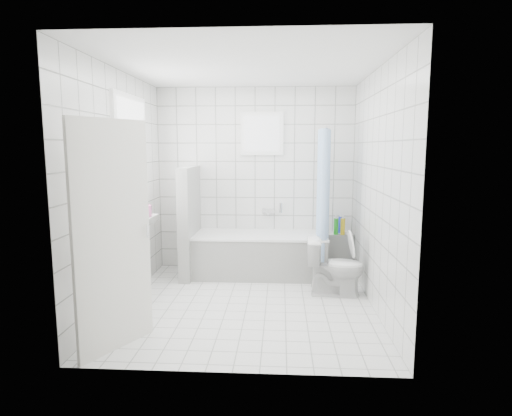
{
  "coord_description": "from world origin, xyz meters",
  "views": [
    {
      "loc": [
        0.37,
        -4.63,
        1.76
      ],
      "look_at": [
        0.08,
        0.35,
        1.05
      ],
      "focal_mm": 30.0,
      "sensor_mm": 36.0,
      "label": 1
    }
  ],
  "objects": [
    {
      "name": "toilet",
      "position": [
        1.03,
        0.37,
        0.34
      ],
      "size": [
        0.69,
        0.42,
        0.69
      ],
      "primitive_type": "imported",
      "rotation": [
        0.0,
        0.0,
        1.52
      ],
      "color": "white",
      "rests_on": "ground"
    },
    {
      "name": "wall_right",
      "position": [
        1.4,
        0.0,
        1.3
      ],
      "size": [
        0.02,
        3.0,
        2.6
      ],
      "primitive_type": "cube",
      "color": "white",
      "rests_on": "ground"
    },
    {
      "name": "window_sill",
      "position": [
        -1.31,
        0.3,
        0.86
      ],
      "size": [
        0.18,
        1.02,
        0.08
      ],
      "primitive_type": "cube",
      "color": "white",
      "rests_on": "wall_left"
    },
    {
      "name": "ground",
      "position": [
        0.0,
        0.0,
        0.0
      ],
      "size": [
        3.0,
        3.0,
        0.0
      ],
      "primitive_type": "plane",
      "color": "white",
      "rests_on": "ground"
    },
    {
      "name": "window_left",
      "position": [
        -1.35,
        0.3,
        1.6
      ],
      "size": [
        0.01,
        0.9,
        1.4
      ],
      "primitive_type": "cube",
      "color": "white",
      "rests_on": "wall_left"
    },
    {
      "name": "bathtub",
      "position": [
        0.09,
        1.12,
        0.29
      ],
      "size": [
        1.8,
        0.77,
        0.58
      ],
      "color": "white",
      "rests_on": "ground"
    },
    {
      "name": "window_back",
      "position": [
        0.1,
        1.46,
        1.95
      ],
      "size": [
        0.5,
        0.01,
        0.5
      ],
      "primitive_type": "cube",
      "color": "white",
      "rests_on": "wall_back"
    },
    {
      "name": "ceiling",
      "position": [
        0.0,
        0.0,
        2.6
      ],
      "size": [
        3.0,
        3.0,
        0.0
      ],
      "primitive_type": "plane",
      "rotation": [
        3.14,
        0.0,
        0.0
      ],
      "color": "white",
      "rests_on": "ground"
    },
    {
      "name": "wall_back",
      "position": [
        0.0,
        1.5,
        1.3
      ],
      "size": [
        2.8,
        0.02,
        2.6
      ],
      "primitive_type": "cube",
      "color": "white",
      "rests_on": "ground"
    },
    {
      "name": "sill_bottles",
      "position": [
        -1.3,
        0.23,
        1.04
      ],
      "size": [
        0.18,
        0.76,
        0.32
      ],
      "color": "pink",
      "rests_on": "window_sill"
    },
    {
      "name": "tiled_ledge",
      "position": [
        1.2,
        1.38,
        0.28
      ],
      "size": [
        0.4,
        0.24,
        0.55
      ],
      "primitive_type": "cube",
      "color": "white",
      "rests_on": "ground"
    },
    {
      "name": "wall_left",
      "position": [
        -1.4,
        0.0,
        1.3
      ],
      "size": [
        0.02,
        3.0,
        2.6
      ],
      "primitive_type": "cube",
      "color": "white",
      "rests_on": "ground"
    },
    {
      "name": "partition_wall",
      "position": [
        -0.87,
        1.07,
        0.75
      ],
      "size": [
        0.15,
        0.85,
        1.5
      ],
      "primitive_type": "cube",
      "color": "white",
      "rests_on": "ground"
    },
    {
      "name": "wall_front",
      "position": [
        0.0,
        -1.5,
        1.3
      ],
      "size": [
        2.8,
        0.02,
        2.6
      ],
      "primitive_type": "cube",
      "color": "white",
      "rests_on": "ground"
    },
    {
      "name": "tub_faucet",
      "position": [
        0.19,
        1.46,
        0.85
      ],
      "size": [
        0.18,
        0.06,
        0.06
      ],
      "primitive_type": "cube",
      "color": "silver",
      "rests_on": "wall_back"
    },
    {
      "name": "shower_curtain",
      "position": [
        0.94,
        0.97,
        1.1
      ],
      "size": [
        0.14,
        0.48,
        1.78
      ],
      "primitive_type": null,
      "color": "#4E90E6",
      "rests_on": "curtain_rod"
    },
    {
      "name": "curtain_rod",
      "position": [
        0.94,
        1.1,
        2.0
      ],
      "size": [
        0.02,
        0.8,
        0.02
      ],
      "primitive_type": "cylinder",
      "rotation": [
        1.57,
        0.0,
        0.0
      ],
      "color": "silver",
      "rests_on": "wall_back"
    },
    {
      "name": "ledge_bottles",
      "position": [
        1.2,
        1.33,
        0.66
      ],
      "size": [
        0.16,
        0.18,
        0.23
      ],
      "color": "#1B34DE",
      "rests_on": "tiled_ledge"
    },
    {
      "name": "door",
      "position": [
        -1.06,
        -1.13,
        1.0
      ],
      "size": [
        0.42,
        0.72,
        2.0
      ],
      "primitive_type": "cube",
      "rotation": [
        0.0,
        0.0,
        -0.5
      ],
      "color": "silver",
      "rests_on": "ground"
    }
  ]
}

